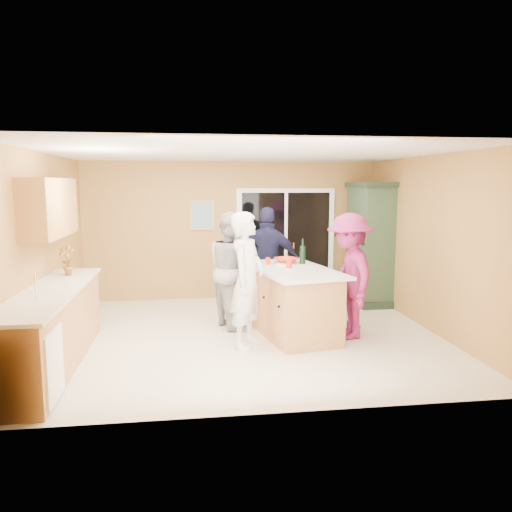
{
  "coord_description": "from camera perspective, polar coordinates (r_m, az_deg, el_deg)",
  "views": [
    {
      "loc": [
        -0.81,
        -6.94,
        2.16
      ],
      "look_at": [
        0.15,
        0.1,
        1.15
      ],
      "focal_mm": 35.0,
      "sensor_mm": 36.0,
      "label": 1
    }
  ],
  "objects": [
    {
      "name": "sliding_door",
      "position": [
        9.65,
        3.4,
        1.47
      ],
      "size": [
        1.9,
        0.07,
        2.1
      ],
      "color": "white",
      "rests_on": "floor"
    },
    {
      "name": "left_cabinet_run",
      "position": [
        6.34,
        -22.65,
        -8.07
      ],
      "size": [
        0.65,
        3.05,
        1.24
      ],
      "color": "#C27E4B",
      "rests_on": "floor"
    },
    {
      "name": "woman_magenta",
      "position": [
        7.17,
        10.59,
        -2.26
      ],
      "size": [
        0.7,
        1.17,
        1.78
      ],
      "primitive_type": "imported",
      "rotation": [
        0.0,
        0.0,
        -1.53
      ],
      "color": "#8C1E4E",
      "rests_on": "floor"
    },
    {
      "name": "wall_right",
      "position": [
        7.84,
        19.28,
        1.34
      ],
      "size": [
        0.1,
        5.0,
        2.6
      ],
      "primitive_type": "cube",
      "color": "tan",
      "rests_on": "ground"
    },
    {
      "name": "wall_front",
      "position": [
        4.59,
        2.53,
        -2.71
      ],
      "size": [
        5.5,
        0.1,
        2.6
      ],
      "primitive_type": "cube",
      "color": "tan",
      "rests_on": "ground"
    },
    {
      "name": "kitchen_island",
      "position": [
        7.28,
        4.15,
        -5.44
      ],
      "size": [
        1.35,
        2.02,
        0.98
      ],
      "rotation": [
        0.0,
        0.0,
        0.19
      ],
      "color": "#C27E4B",
      "rests_on": "floor"
    },
    {
      "name": "upper_cabinets",
      "position": [
        6.97,
        -22.52,
        5.14
      ],
      "size": [
        0.35,
        1.6,
        0.75
      ],
      "primitive_type": "cube",
      "color": "#C27E4B",
      "rests_on": "wall_left"
    },
    {
      "name": "floor",
      "position": [
        7.31,
        -1.07,
        -9.09
      ],
      "size": [
        5.5,
        5.5,
        0.0
      ],
      "primitive_type": "plane",
      "color": "beige",
      "rests_on": "ground"
    },
    {
      "name": "ceiling",
      "position": [
        7.0,
        -1.13,
        11.7
      ],
      "size": [
        5.5,
        5.0,
        0.1
      ],
      "primitive_type": "cube",
      "color": "white",
      "rests_on": "wall_back"
    },
    {
      "name": "wine_bottle",
      "position": [
        7.59,
        5.34,
        0.23
      ],
      "size": [
        0.09,
        0.09,
        0.38
      ],
      "rotation": [
        0.0,
        0.0,
        -0.2
      ],
      "color": "black",
      "rests_on": "kitchen_island"
    },
    {
      "name": "woman_grey",
      "position": [
        7.64,
        -2.73,
        -1.54
      ],
      "size": [
        0.91,
        1.03,
        1.77
      ],
      "primitive_type": "imported",
      "rotation": [
        0.0,
        0.0,
        1.9
      ],
      "color": "#AFAFB2",
      "rests_on": "floor"
    },
    {
      "name": "wall_back",
      "position": [
        9.51,
        -2.85,
        2.9
      ],
      "size": [
        5.5,
        0.1,
        2.6
      ],
      "primitive_type": "cube",
      "color": "tan",
      "rests_on": "ground"
    },
    {
      "name": "tumbler_far",
      "position": [
        7.5,
        1.38,
        -0.58
      ],
      "size": [
        0.08,
        0.08,
        0.1
      ],
      "primitive_type": "cylinder",
      "rotation": [
        0.0,
        0.0,
        0.2
      ],
      "color": "red",
      "rests_on": "kitchen_island"
    },
    {
      "name": "framed_picture",
      "position": [
        9.43,
        -6.19,
        4.65
      ],
      "size": [
        0.46,
        0.04,
        0.56
      ],
      "color": "tan",
      "rests_on": "wall_back"
    },
    {
      "name": "wall_left",
      "position": [
        7.26,
        -23.22,
        0.63
      ],
      "size": [
        0.1,
        5.0,
        2.6
      ],
      "primitive_type": "cube",
      "color": "tan",
      "rests_on": "ground"
    },
    {
      "name": "woman_white",
      "position": [
        6.63,
        -1.0,
        -2.79
      ],
      "size": [
        0.7,
        0.79,
        1.82
      ],
      "primitive_type": "imported",
      "rotation": [
        0.0,
        0.0,
        1.07
      ],
      "color": "white",
      "rests_on": "floor"
    },
    {
      "name": "woman_navy",
      "position": [
        8.25,
        1.39,
        -0.67
      ],
      "size": [
        1.13,
        0.68,
        1.81
      ],
      "primitive_type": "imported",
      "rotation": [
        0.0,
        0.0,
        2.9
      ],
      "color": "#191A39",
      "rests_on": "floor"
    },
    {
      "name": "green_hutch",
      "position": [
        9.38,
        12.89,
        1.27
      ],
      "size": [
        0.64,
        1.21,
        2.21
      ],
      "color": "#1D3021",
      "rests_on": "floor"
    },
    {
      "name": "white_plate",
      "position": [
        7.5,
        3.21,
        -0.92
      ],
      "size": [
        0.3,
        0.3,
        0.02
      ],
      "primitive_type": "cylinder",
      "rotation": [
        0.0,
        0.0,
        0.41
      ],
      "color": "white",
      "rests_on": "kitchen_island"
    },
    {
      "name": "tulip_vase",
      "position": [
        7.24,
        -20.77,
        -0.45
      ],
      "size": [
        0.25,
        0.2,
        0.42
      ],
      "primitive_type": "imported",
      "rotation": [
        0.0,
        0.0,
        -0.25
      ],
      "color": "red",
      "rests_on": "left_cabinet_run"
    },
    {
      "name": "tumbler_near",
      "position": [
        7.2,
        3.82,
        -0.86
      ],
      "size": [
        0.11,
        0.11,
        0.12
      ],
      "primitive_type": "cylinder",
      "rotation": [
        0.0,
        0.0,
        -0.35
      ],
      "color": "red",
      "rests_on": "kitchen_island"
    },
    {
      "name": "serving_bowl",
      "position": [
        7.65,
        3.44,
        -0.5
      ],
      "size": [
        0.42,
        0.42,
        0.08
      ],
      "primitive_type": "imported",
      "rotation": [
        0.0,
        0.0,
        0.32
      ],
      "color": "red",
      "rests_on": "kitchen_island"
    }
  ]
}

